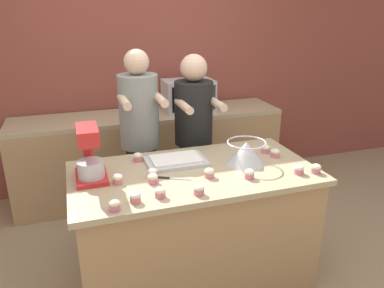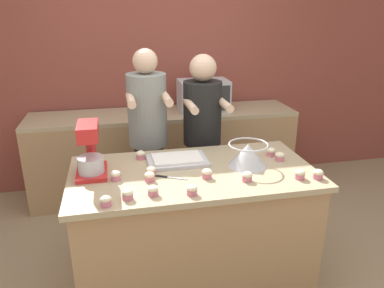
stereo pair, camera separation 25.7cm
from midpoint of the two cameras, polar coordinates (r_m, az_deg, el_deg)
The scene contains 25 objects.
ground_plane at distance 3.08m, azimuth -2.26°, elevation -19.48°, with size 16.00×16.00×0.00m, color #937A5B.
back_wall at distance 4.21m, azimuth -9.59°, elevation 11.54°, with size 10.00×0.06×2.70m.
island_counter at distance 2.81m, azimuth -2.39°, elevation -12.41°, with size 1.69×0.88×0.90m.
back_counter at distance 4.10m, azimuth -8.09°, elevation -1.56°, with size 2.80×0.60×0.91m.
person_left at distance 3.22m, azimuth -10.12°, elevation 0.09°, with size 0.34×0.50×1.66m.
person_right at distance 3.33m, azimuth -1.95°, elevation 0.52°, with size 0.35×0.51×1.60m.
stand_mixer at distance 2.54m, azimuth -18.19°, elevation -1.87°, with size 0.20×0.30×0.36m.
mixing_bowl at distance 2.69m, azimuth 5.56°, elevation -1.29°, with size 0.28×0.28×0.17m.
baking_tray at distance 2.72m, azimuth -5.19°, elevation -2.57°, with size 0.43×0.29×0.04m.
microwave_oven at distance 4.01m, azimuth -2.39°, elevation 7.40°, with size 0.52×0.34×0.33m.
knife at distance 2.49m, azimuth -6.03°, elevation -5.29°, with size 0.20×0.11×0.01m.
cupcake_0 at distance 2.86m, azimuth 10.09°, elevation -1.39°, with size 0.07×0.07×0.06m.
cupcake_1 at distance 2.48m, azimuth -0.30°, elevation -4.47°, with size 0.07×0.07×0.06m.
cupcake_2 at distance 2.26m, azimuth -8.17°, elevation -7.36°, with size 0.07×0.07×0.06m.
cupcake_3 at distance 2.51m, azimuth -8.96°, elevation -4.42°, with size 0.07×0.07×0.06m.
cupcake_4 at distance 2.27m, azimuth -2.19°, elevation -7.04°, with size 0.07×0.07×0.06m.
cupcake_5 at distance 2.65m, azimuth 15.78°, elevation -3.67°, with size 0.07×0.07×0.06m.
cupcake_6 at distance 2.79m, azimuth -10.91°, elevation -2.01°, with size 0.07×0.07×0.06m.
cupcake_7 at distance 2.43m, azimuth -9.02°, elevation -5.28°, with size 0.07×0.07×0.06m.
cupcake_8 at distance 2.17m, azimuth -15.12°, elevation -9.05°, with size 0.07×0.07×0.06m.
cupcake_9 at distance 2.23m, azimuth -11.98°, elevation -8.03°, with size 0.07×0.07×0.06m.
cupcake_10 at distance 2.47m, azimuth -14.23°, elevation -5.24°, with size 0.07×0.07×0.06m.
cupcake_11 at distance 2.60m, azimuth 13.32°, elevation -3.84°, with size 0.07×0.07×0.06m.
cupcake_12 at distance 2.48m, azimuth 5.82°, elevation -4.61°, with size 0.07×0.07×0.06m.
cupcake_13 at distance 2.93m, azimuth 8.72°, elevation -0.77°, with size 0.07×0.07×0.06m.
Camera 1 is at (-0.76, -2.25, 1.97)m, focal length 35.00 mm.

